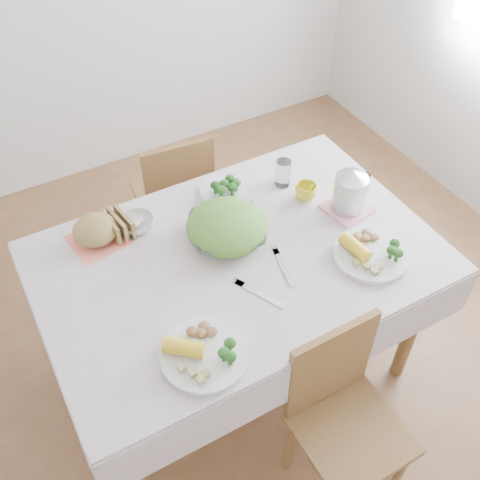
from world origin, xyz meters
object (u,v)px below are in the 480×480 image
dining_table (238,317)px  salad_bowl (227,232)px  chair_far (171,184)px  chair_near (354,425)px  dinner_plate_right (371,255)px  yellow_mug (306,192)px  dinner_plate_left (204,355)px  electric_kettle (351,187)px

dining_table → salad_bowl: 0.44m
chair_far → salad_bowl: 0.83m
dining_table → salad_bowl: (0.01, 0.10, 0.42)m
chair_near → dinner_plate_right: bearing=50.1°
dining_table → dinner_plate_right: 0.64m
chair_far → dinner_plate_right: size_ratio=2.81×
salad_bowl → yellow_mug: size_ratio=3.28×
dinner_plate_left → yellow_mug: 0.88m
dining_table → dinner_plate_left: (-0.31, -0.34, 0.40)m
chair_far → dinner_plate_right: (0.36, -1.11, 0.31)m
chair_far → salad_bowl: (-0.07, -0.75, 0.33)m
chair_far → electric_kettle: electric_kettle is taller
chair_near → chair_far: 1.52m
dinner_plate_right → yellow_mug: size_ratio=3.19×
chair_near → yellow_mug: size_ratio=9.03×
salad_bowl → electric_kettle: (0.51, -0.09, 0.08)m
electric_kettle → dining_table: bearing=-157.9°
dining_table → electric_kettle: size_ratio=7.43×
chair_near → dinner_plate_left: 0.61m
yellow_mug → electric_kettle: size_ratio=0.48×
chair_far → salad_bowl: chair_far is taller
salad_bowl → yellow_mug: (0.40, 0.05, -0.00)m
dinner_plate_left → yellow_mug: size_ratio=3.20×
chair_near → electric_kettle: electric_kettle is taller
dining_table → dinner_plate_right: bearing=-30.0°
salad_bowl → yellow_mug: salad_bowl is taller
yellow_mug → chair_near: bearing=-111.1°
chair_near → dining_table: bearing=97.5°
dinner_plate_right → yellow_mug: bearing=93.6°
chair_near → chair_far: size_ratio=1.01×
chair_far → salad_bowl: bearing=89.7°
chair_near → yellow_mug: chair_near is taller
electric_kettle → chair_near: bearing=-101.0°
salad_bowl → dinner_plate_right: size_ratio=1.03×
yellow_mug → salad_bowl: bearing=-172.8°
dining_table → chair_near: chair_near is taller
dining_table → salad_bowl: salad_bowl is taller
chair_far → dinner_plate_left: size_ratio=2.80×
dinner_plate_left → dinner_plate_right: 0.75m
dining_table → dinner_plate_left: dinner_plate_left is taller
salad_bowl → dinner_plate_left: 0.55m
dinner_plate_right → chair_far: bearing=107.9°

